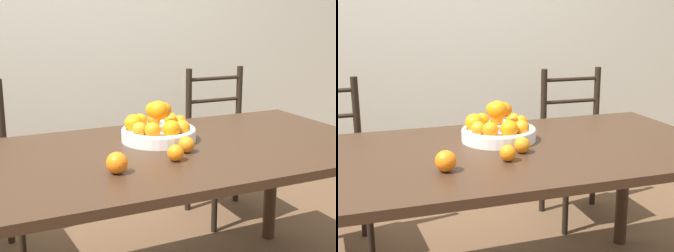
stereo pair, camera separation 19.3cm
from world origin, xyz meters
TOP-DOWN VIEW (x-y plane):
  - wall_back at (0.00, 1.55)m, footprint 8.00×0.06m
  - dining_table at (0.00, 0.00)m, footprint 1.96×0.94m
  - fruit_bowl at (0.08, 0.14)m, footprint 0.33×0.33m
  - orange_loose_0 at (0.02, -0.16)m, footprint 0.06×0.06m
  - orange_loose_1 at (0.11, -0.08)m, footprint 0.06×0.06m
  - orange_loose_2 at (-0.22, -0.20)m, footprint 0.08×0.08m
  - chair_right at (0.84, 0.81)m, footprint 0.42×0.40m

SIDE VIEW (x-z plane):
  - chair_right at x=0.84m, z-range -0.02..0.93m
  - dining_table at x=0.00m, z-range 0.29..1.05m
  - orange_loose_0 at x=0.02m, z-range 0.75..0.82m
  - orange_loose_1 at x=0.11m, z-range 0.75..0.82m
  - orange_loose_2 at x=-0.22m, z-range 0.75..0.83m
  - fruit_bowl at x=0.08m, z-range 0.72..0.90m
  - wall_back at x=0.00m, z-range 0.00..2.60m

